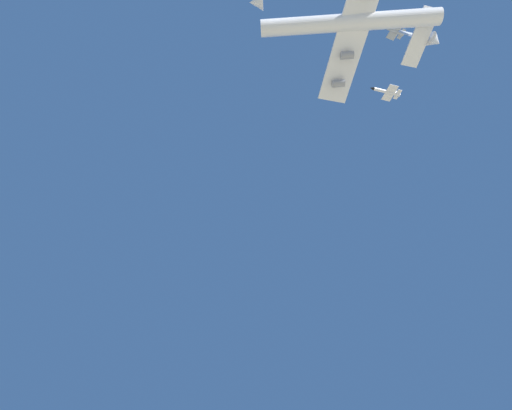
# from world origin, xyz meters

# --- Properties ---
(carrier_jet) EXTENTS (61.19, 62.14, 23.35)m
(carrier_jet) POSITION_xyz_m (-22.83, 58.45, 147.66)
(carrier_jet) COLOR white
(chase_jet_left_wing) EXTENTS (14.05, 11.25, 4.00)m
(chase_jet_left_wing) POSITION_xyz_m (-51.91, 72.39, 180.67)
(chase_jet_left_wing) COLOR #999EA3
(chase_jet_right_wing) EXTENTS (13.30, 12.33, 4.00)m
(chase_jet_right_wing) POSITION_xyz_m (-61.00, 59.53, 150.50)
(chase_jet_right_wing) COLOR silver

